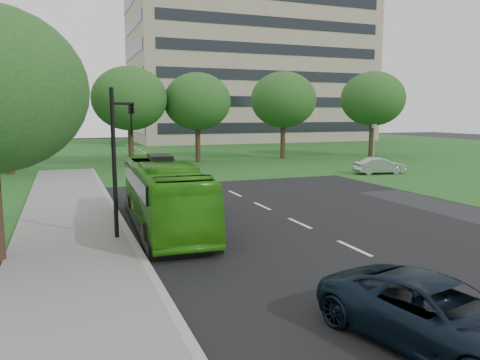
{
  "coord_description": "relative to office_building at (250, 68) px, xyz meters",
  "views": [
    {
      "loc": [
        -9.29,
        -15.29,
        4.65
      ],
      "look_at": [
        -1.67,
        4.75,
        1.6
      ],
      "focal_mm": 35.0,
      "sensor_mm": 36.0,
      "label": 1
    }
  ],
  "objects": [
    {
      "name": "street_surfaces",
      "position": [
        -22.34,
        -39.21,
        -12.47
      ],
      "size": [
        120.0,
        120.0,
        0.15
      ],
      "color": "black",
      "rests_on": "ground"
    },
    {
      "name": "camera_pole",
      "position": [
        -8.6,
        -46.97,
        -10.03
      ],
      "size": [
        0.32,
        0.28,
        3.82
      ],
      "rotation": [
        0.0,
        0.0,
        -0.03
      ],
      "color": "gray",
      "rests_on": "ground"
    },
    {
      "name": "tree_park_b",
      "position": [
        -25.38,
        -33.63,
        -6.5
      ],
      "size": [
        6.79,
        6.79,
        8.9
      ],
      "color": "black",
      "rests_on": "ground"
    },
    {
      "name": "tree_park_e",
      "position": [
        0.41,
        -34.43,
        -6.26
      ],
      "size": [
        6.89,
        6.89,
        9.18
      ],
      "color": "black",
      "rests_on": "ground"
    },
    {
      "name": "ground",
      "position": [
        -21.96,
        -61.96,
        -12.5
      ],
      "size": [
        160.0,
        160.0,
        0.0
      ],
      "primitive_type": "plane",
      "color": "black",
      "rests_on": "ground"
    },
    {
      "name": "suv",
      "position": [
        -24.46,
        -70.44,
        -11.81
      ],
      "size": [
        3.38,
        5.38,
        1.39
      ],
      "primitive_type": "imported",
      "rotation": [
        0.0,
        0.0,
        0.23
      ],
      "color": "black",
      "rests_on": "ground"
    },
    {
      "name": "traffic_light",
      "position": [
        -29.36,
        -59.96,
        -9.23
      ],
      "size": [
        0.89,
        0.26,
        5.57
      ],
      "rotation": [
        0.0,
        0.0,
        0.22
      ],
      "color": "black",
      "rests_on": "ground"
    },
    {
      "name": "sedan",
      "position": [
        -8.31,
        -47.35,
        -11.86
      ],
      "size": [
        4.04,
        1.94,
        1.28
      ],
      "primitive_type": "imported",
      "rotation": [
        0.0,
        0.0,
        1.42
      ],
      "color": "#A8A7AC",
      "rests_on": "ground"
    },
    {
      "name": "tree_park_d",
      "position": [
        -9.72,
        -33.18,
        -6.44
      ],
      "size": [
        6.77,
        6.77,
        8.95
      ],
      "color": "black",
      "rests_on": "ground"
    },
    {
      "name": "tree_park_c",
      "position": [
        -18.98,
        -33.46,
        -6.7
      ],
      "size": [
        6.43,
        6.43,
        8.55
      ],
      "color": "black",
      "rests_on": "ground"
    },
    {
      "name": "tree_park_a",
      "position": [
        -35.07,
        -37.57,
        -5.93
      ],
      "size": [
        7.29,
        7.29,
        9.69
      ],
      "color": "black",
      "rests_on": "ground"
    },
    {
      "name": "office_building",
      "position": [
        0.0,
        0.0,
        0.0
      ],
      "size": [
        40.1,
        20.1,
        25.0
      ],
      "color": "gray",
      "rests_on": "ground"
    },
    {
      "name": "bus",
      "position": [
        -27.46,
        -58.57,
        -11.14
      ],
      "size": [
        2.71,
        9.87,
        2.73
      ],
      "primitive_type": "imported",
      "rotation": [
        0.0,
        0.0,
        -0.04
      ],
      "color": "#2F8D13",
      "rests_on": "ground"
    }
  ]
}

